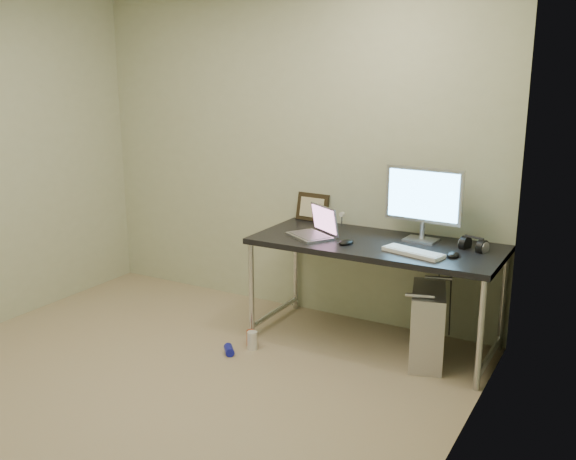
{
  "coord_description": "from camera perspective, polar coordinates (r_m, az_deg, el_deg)",
  "views": [
    {
      "loc": [
        2.45,
        -2.63,
        1.91
      ],
      "look_at": [
        0.4,
        1.03,
        0.85
      ],
      "focal_mm": 40.0,
      "sensor_mm": 36.0,
      "label": 1
    }
  ],
  "objects": [
    {
      "name": "can_white",
      "position": [
        4.55,
        -3.2,
        -9.77
      ],
      "size": [
        0.09,
        0.09,
        0.13
      ],
      "primitive_type": "cylinder",
      "rotation": [
        0.0,
        0.0,
        0.39
      ],
      "color": "white",
      "rests_on": "ground"
    },
    {
      "name": "floor",
      "position": [
        4.07,
        -12.44,
        -14.17
      ],
      "size": [
        3.5,
        3.5,
        0.0
      ],
      "primitive_type": "plane",
      "color": "tan",
      "rests_on": "ground"
    },
    {
      "name": "monitor",
      "position": [
        4.46,
        11.95,
        2.76
      ],
      "size": [
        0.55,
        0.17,
        0.51
      ],
      "rotation": [
        0.0,
        0.0,
        -0.07
      ],
      "color": "#BABAC2",
      "rests_on": "desk"
    },
    {
      "name": "wall_right",
      "position": [
        2.8,
        13.99,
        0.09
      ],
      "size": [
        0.02,
        3.5,
        2.5
      ],
      "primitive_type": "cube",
      "color": "beige",
      "rests_on": "ground"
    },
    {
      "name": "cable_a",
      "position": [
        4.73,
        13.29,
        -4.8
      ],
      "size": [
        0.01,
        0.16,
        0.69
      ],
      "primitive_type": "cylinder",
      "rotation": [
        0.21,
        0.0,
        0.0
      ],
      "color": "black",
      "rests_on": "ground"
    },
    {
      "name": "can_blue",
      "position": [
        4.5,
        -5.26,
        -10.57
      ],
      "size": [
        0.12,
        0.12,
        0.06
      ],
      "primitive_type": "cylinder",
      "rotation": [
        1.57,
        0.0,
        0.74
      ],
      "color": "#171BB4",
      "rests_on": "ground"
    },
    {
      "name": "can_red",
      "position": [
        4.61,
        -3.33,
        -9.55
      ],
      "size": [
        0.06,
        0.06,
        0.11
      ],
      "primitive_type": "cylinder",
      "rotation": [
        0.0,
        0.0,
        0.02
      ],
      "color": "#A93414",
      "rests_on": "ground"
    },
    {
      "name": "wall_back",
      "position": [
        5.06,
        0.08,
        6.71
      ],
      "size": [
        3.5,
        0.02,
        2.5
      ],
      "primitive_type": "cube",
      "color": "beige",
      "rests_on": "ground"
    },
    {
      "name": "desk",
      "position": [
        4.47,
        7.82,
        -1.97
      ],
      "size": [
        1.7,
        0.75,
        0.75
      ],
      "color": "black",
      "rests_on": "ground"
    },
    {
      "name": "tower_computer",
      "position": [
        4.4,
        12.28,
        -8.27
      ],
      "size": [
        0.34,
        0.52,
        0.54
      ],
      "rotation": [
        0.0,
        0.0,
        0.29
      ],
      "color": "silver",
      "rests_on": "ground"
    },
    {
      "name": "keyboard",
      "position": [
        4.2,
        11.07,
        -1.96
      ],
      "size": [
        0.42,
        0.23,
        0.02
      ],
      "primitive_type": "cube",
      "rotation": [
        0.0,
        0.0,
        -0.27
      ],
      "color": "white",
      "rests_on": "desk"
    },
    {
      "name": "headphones",
      "position": [
        4.38,
        16.17,
        -1.32
      ],
      "size": [
        0.2,
        0.11,
        0.11
      ],
      "rotation": [
        0.0,
        0.0,
        -0.31
      ],
      "color": "black",
      "rests_on": "desk"
    },
    {
      "name": "laptop",
      "position": [
        4.54,
        2.44,
        0.05
      ],
      "size": [
        0.4,
        0.38,
        0.22
      ],
      "rotation": [
        0.0,
        0.0,
        -0.56
      ],
      "color": "#BABAC2",
      "rests_on": "desk"
    },
    {
      "name": "mouse_left",
      "position": [
        4.37,
        5.19,
        -0.98
      ],
      "size": [
        0.11,
        0.14,
        0.04
      ],
      "primitive_type": "ellipsoid",
      "rotation": [
        0.0,
        0.0,
        -0.28
      ],
      "color": "black",
      "rests_on": "desk"
    },
    {
      "name": "webcam",
      "position": [
        4.85,
        4.81,
        1.27
      ],
      "size": [
        0.04,
        0.03,
        0.11
      ],
      "rotation": [
        0.0,
        0.0,
        -0.17
      ],
      "color": "silver",
      "rests_on": "desk"
    },
    {
      "name": "picture_frame",
      "position": [
        5.0,
        2.19,
        2.05
      ],
      "size": [
        0.27,
        0.09,
        0.22
      ],
      "primitive_type": "cube",
      "rotation": [
        -0.21,
        0.0,
        -0.06
      ],
      "color": "black",
      "rests_on": "desk"
    },
    {
      "name": "mouse_right",
      "position": [
        4.2,
        14.48,
        -2.03
      ],
      "size": [
        0.08,
        0.12,
        0.04
      ],
      "primitive_type": "ellipsoid",
      "rotation": [
        0.0,
        0.0,
        -0.03
      ],
      "color": "black",
      "rests_on": "desk"
    },
    {
      "name": "cable_b",
      "position": [
        4.7,
        14.27,
        -5.26
      ],
      "size": [
        0.02,
        0.11,
        0.71
      ],
      "primitive_type": "cylinder",
      "rotation": [
        0.14,
        0.0,
        0.09
      ],
      "color": "black",
      "rests_on": "ground"
    }
  ]
}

